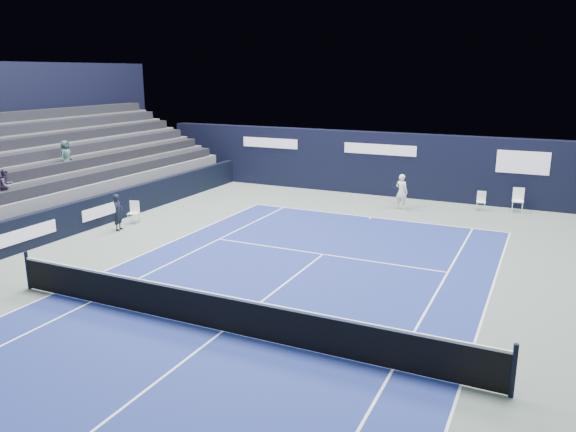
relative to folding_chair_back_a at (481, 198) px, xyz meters
The scene contains 12 objects.
ground 13.82m from the folding_chair_back_a, 106.81° to the right, with size 48.00×48.00×0.00m, color #596960.
court_surface 15.75m from the folding_chair_back_a, 104.70° to the right, with size 10.97×23.77×0.01m, color navy.
folding_chair_back_a is the anchor object (origin of this frame).
folding_chair_back_b 1.53m from the folding_chair_back_a, 13.98° to the left, with size 0.50×0.48×1.06m.
line_judge_chair 14.97m from the folding_chair_back_a, 146.33° to the right, with size 0.50×0.49×0.90m.
line_judge 15.47m from the folding_chair_back_a, 142.52° to the right, with size 0.52×0.34×1.43m, color black.
court_markings 15.75m from the folding_chair_back_a, 104.70° to the right, with size 11.03×23.83×0.00m.
tennis_net 15.74m from the folding_chair_back_a, 104.70° to the right, with size 12.90×0.10×1.10m.
back_sponsor_wall 4.30m from the folding_chair_back_a, 162.25° to the left, with size 26.00×0.63×3.10m.
side_barrier_left 16.36m from the folding_chair_back_a, 145.57° to the right, with size 0.33×22.00×1.20m.
spectator_stand 19.18m from the folding_chair_back_a, 154.52° to the right, with size 6.00×18.00×6.40m.
tennis_player 3.52m from the folding_chair_back_a, 158.30° to the right, with size 0.66×0.88×1.58m.
Camera 1 is at (6.61, -10.34, 5.98)m, focal length 35.00 mm.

